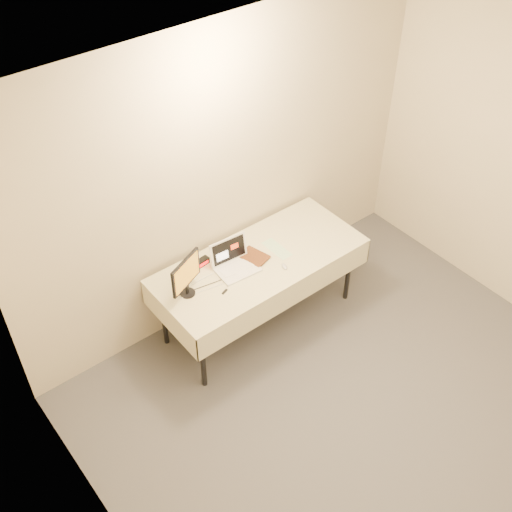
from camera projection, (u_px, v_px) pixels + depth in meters
ground at (431, 479)px, 4.74m from camera, size 5.00×5.00×0.00m
back_wall at (225, 176)px, 5.30m from camera, size 4.00×0.10×2.70m
table at (259, 265)px, 5.49m from camera, size 1.86×0.81×0.74m
laptop at (234, 262)px, 5.34m from camera, size 0.36×0.31×0.24m
monitor at (186, 274)px, 5.00m from camera, size 0.33×0.16×0.36m
book at (247, 253)px, 5.33m from camera, size 0.18×0.07×0.24m
alarm_clock at (202, 262)px, 5.38m from camera, size 0.14×0.07×0.06m
clicker at (284, 266)px, 5.37m from camera, size 0.06×0.09×0.02m
paper_form at (277, 249)px, 5.55m from camera, size 0.12×0.29×0.00m
usb_dongle at (225, 292)px, 5.15m from camera, size 0.06×0.04×0.01m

